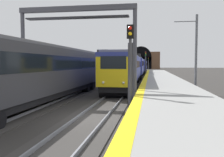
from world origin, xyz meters
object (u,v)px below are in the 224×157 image
object	(u,v)px
train_main_approaching	(139,66)
railway_signal_mid	(146,61)
railway_signal_far	(148,62)
train_adjacent_platform	(103,67)
overhead_signal_gantry	(77,30)
railway_signal_near	(130,62)
catenary_mast_near	(196,54)

from	to	relation	value
train_main_approaching	railway_signal_mid	xyz separation A→B (m)	(-6.83, -1.79, 1.03)
train_main_approaching	railway_signal_far	distance (m)	50.52
train_main_approaching	railway_signal_mid	distance (m)	7.13
train_main_approaching	train_adjacent_platform	distance (m)	22.31
train_main_approaching	overhead_signal_gantry	size ratio (longest dim) A/B	9.66
railway_signal_mid	railway_signal_far	world-z (taller)	railway_signal_far
train_adjacent_platform	railway_signal_near	world-z (taller)	train_adjacent_platform
railway_signal_far	catenary_mast_near	xyz separation A→B (m)	(-86.41, -5.13, 0.35)
train_adjacent_platform	railway_signal_far	bearing A→B (deg)	176.02
train_adjacent_platform	railway_signal_near	distance (m)	24.63
train_main_approaching	railway_signal_far	bearing A→B (deg)	177.40
railway_signal_near	railway_signal_mid	xyz separation A→B (m)	(38.84, 0.00, 0.38)
train_main_approaching	overhead_signal_gantry	world-z (taller)	overhead_signal_gantry
railway_signal_mid	railway_signal_far	size ratio (longest dim) A/B	0.97
railway_signal_mid	train_main_approaching	bearing A→B (deg)	-165.32
railway_signal_near	train_main_approaching	bearing A→B (deg)	-177.76
train_adjacent_platform	catenary_mast_near	world-z (taller)	catenary_mast_near
train_adjacent_platform	catenary_mast_near	bearing A→B (deg)	40.03
railway_signal_far	catenary_mast_near	world-z (taller)	catenary_mast_near
train_adjacent_platform	railway_signal_far	world-z (taller)	railway_signal_far
railway_signal_near	catenary_mast_near	distance (m)	11.03
railway_signal_mid	catenary_mast_near	bearing A→B (deg)	10.00
train_adjacent_platform	railway_signal_mid	size ratio (longest dim) A/B	11.54
railway_signal_far	catenary_mast_near	distance (m)	86.57
catenary_mast_near	railway_signal_mid	bearing A→B (deg)	10.00
train_main_approaching	train_adjacent_platform	xyz separation A→B (m)	(-21.86, 4.50, 0.09)
overhead_signal_gantry	railway_signal_near	bearing A→B (deg)	-128.54
railway_signal_mid	catenary_mast_near	xyz separation A→B (m)	(-29.11, -5.13, 0.45)
overhead_signal_gantry	railway_signal_mid	bearing A→B (deg)	-6.47
railway_signal_far	catenary_mast_near	size ratio (longest dim) A/B	0.78
railway_signal_near	catenary_mast_near	bearing A→B (deg)	152.18
train_adjacent_platform	railway_signal_near	xyz separation A→B (m)	(-23.81, -6.29, 0.56)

